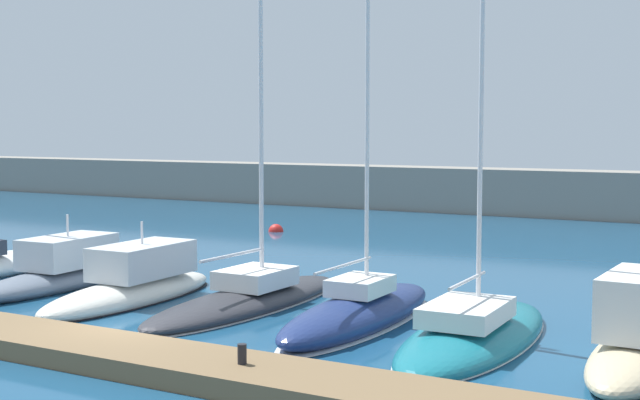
# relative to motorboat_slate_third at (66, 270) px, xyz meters

# --- Properties ---
(ground_plane) EXTENTS (120.00, 120.00, 0.00)m
(ground_plane) POSITION_rel_motorboat_slate_third_xyz_m (7.66, -5.02, -0.55)
(ground_plane) COLOR navy
(dock_pier) EXTENTS (35.80, 2.29, 0.49)m
(dock_pier) POSITION_rel_motorboat_slate_third_xyz_m (7.66, -6.92, -0.30)
(dock_pier) COLOR brown
(dock_pier) RESTS_ON ground_plane
(breakwater_seawall) EXTENTS (108.00, 3.17, 2.96)m
(breakwater_seawall) POSITION_rel_motorboat_slate_third_xyz_m (7.66, 33.03, 0.93)
(breakwater_seawall) COLOR gray
(breakwater_seawall) RESTS_ON ground_plane
(motorboat_slate_third) EXTENTS (2.71, 8.89, 2.74)m
(motorboat_slate_third) POSITION_rel_motorboat_slate_third_xyz_m (0.00, 0.00, 0.00)
(motorboat_slate_third) COLOR slate
(motorboat_slate_third) RESTS_ON ground_plane
(motorboat_ivory_fourth) EXTENTS (2.54, 8.11, 2.87)m
(motorboat_ivory_fourth) POSITION_rel_motorboat_slate_third_xyz_m (3.88, -0.81, -0.06)
(motorboat_ivory_fourth) COLOR silver
(motorboat_ivory_fourth) RESTS_ON ground_plane
(sailboat_charcoal_fifth) EXTENTS (2.70, 9.87, 16.73)m
(sailboat_charcoal_fifth) POSITION_rel_motorboat_slate_third_xyz_m (7.72, 0.18, -0.22)
(sailboat_charcoal_fifth) COLOR #2D2D33
(sailboat_charcoal_fifth) RESTS_ON ground_plane
(sailboat_navy_sixth) EXTENTS (2.40, 8.66, 15.40)m
(sailboat_navy_sixth) POSITION_rel_motorboat_slate_third_xyz_m (11.91, -0.37, -0.14)
(sailboat_navy_sixth) COLOR navy
(sailboat_navy_sixth) RESTS_ON ground_plane
(sailboat_teal_seventh) EXTENTS (3.18, 9.08, 18.16)m
(sailboat_teal_seventh) POSITION_rel_motorboat_slate_third_xyz_m (15.49, -0.78, -0.29)
(sailboat_teal_seventh) COLOR #19707F
(sailboat_teal_seventh) RESTS_ON ground_plane
(mooring_buoy_red) EXTENTS (0.82, 0.82, 0.82)m
(mooring_buoy_red) POSITION_rel_motorboat_slate_third_xyz_m (-2.34, 17.52, -0.55)
(mooring_buoy_red) COLOR red
(mooring_buoy_red) RESTS_ON ground_plane
(dock_bollard) EXTENTS (0.20, 0.20, 0.44)m
(dock_bollard) POSITION_rel_motorboat_slate_third_xyz_m (12.40, -6.92, 0.16)
(dock_bollard) COLOR black
(dock_bollard) RESTS_ON dock_pier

